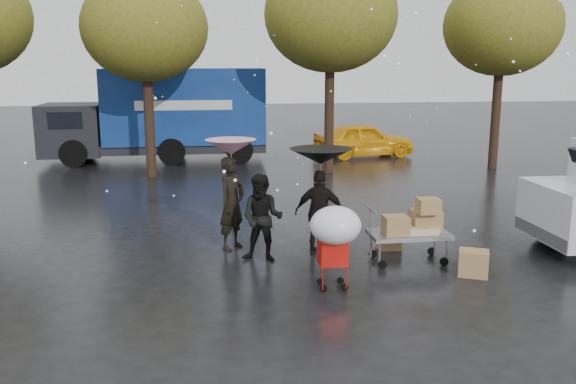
{
  "coord_description": "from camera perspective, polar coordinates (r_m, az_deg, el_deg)",
  "views": [
    {
      "loc": [
        -1.71,
        -10.39,
        3.76
      ],
      "look_at": [
        -0.15,
        1.0,
        1.29
      ],
      "focal_mm": 38.0,
      "sensor_mm": 36.0,
      "label": 1
    }
  ],
  "objects": [
    {
      "name": "ground",
      "position": [
        11.19,
        1.45,
        -7.54
      ],
      "size": [
        90.0,
        90.0,
        0.0
      ],
      "primitive_type": "plane",
      "color": "black",
      "rests_on": "ground"
    },
    {
      "name": "person_pink",
      "position": [
        12.39,
        -5.27,
        -1.06
      ],
      "size": [
        0.79,
        0.82,
        1.89
      ],
      "primitive_type": "imported",
      "rotation": [
        0.0,
        0.0,
        0.87
      ],
      "color": "black",
      "rests_on": "ground"
    },
    {
      "name": "person_middle",
      "position": [
        11.59,
        -2.41,
        -2.46
      ],
      "size": [
        0.99,
        0.88,
        1.69
      ],
      "primitive_type": "imported",
      "rotation": [
        0.0,
        0.0,
        -0.34
      ],
      "color": "black",
      "rests_on": "ground"
    },
    {
      "name": "person_black",
      "position": [
        12.0,
        3.01,
        -1.94
      ],
      "size": [
        1.07,
        0.68,
        1.7
      ],
      "primitive_type": "imported",
      "rotation": [
        0.0,
        0.0,
        2.85
      ],
      "color": "black",
      "rests_on": "ground"
    },
    {
      "name": "umbrella_pink",
      "position": [
        12.19,
        -5.37,
        4.19
      ],
      "size": [
        1.02,
        1.02,
        2.25
      ],
      "color": "#4C4C4C",
      "rests_on": "ground"
    },
    {
      "name": "umbrella_black",
      "position": [
        11.78,
        3.07,
        3.34
      ],
      "size": [
        1.21,
        1.21,
        2.12
      ],
      "color": "#4C4C4C",
      "rests_on": "ground"
    },
    {
      "name": "vendor_cart",
      "position": [
        11.79,
        11.66,
        -3.06
      ],
      "size": [
        1.52,
        0.8,
        1.27
      ],
      "color": "slate",
      "rests_on": "ground"
    },
    {
      "name": "shopping_cart",
      "position": [
        10.01,
        4.42,
        -3.55
      ],
      "size": [
        0.84,
        0.84,
        1.46
      ],
      "color": "#B4110A",
      "rests_on": "ground"
    },
    {
      "name": "blue_truck",
      "position": [
        23.94,
        -11.61,
        7.08
      ],
      "size": [
        8.3,
        2.6,
        3.5
      ],
      "color": "navy",
      "rests_on": "ground"
    },
    {
      "name": "box_ground_near",
      "position": [
        11.46,
        16.96,
        -6.39
      ],
      "size": [
        0.64,
        0.59,
        0.46
      ],
      "primitive_type": "cube",
      "rotation": [
        0.0,
        0.0,
        -0.43
      ],
      "color": "#9B6E44",
      "rests_on": "ground"
    },
    {
      "name": "box_ground_far",
      "position": [
        12.66,
        9.41,
        -4.47
      ],
      "size": [
        0.48,
        0.38,
        0.36
      ],
      "primitive_type": "cube",
      "rotation": [
        0.0,
        0.0,
        -0.04
      ],
      "color": "#9B6E44",
      "rests_on": "ground"
    },
    {
      "name": "yellow_taxi",
      "position": [
        24.65,
        7.06,
        4.86
      ],
      "size": [
        4.2,
        2.17,
        1.37
      ],
      "primitive_type": "imported",
      "rotation": [
        0.0,
        0.0,
        1.72
      ],
      "color": "#FFB20D",
      "rests_on": "ground"
    },
    {
      "name": "tree_row",
      "position": [
        20.47,
        -4.47,
        15.63
      ],
      "size": [
        21.6,
        4.4,
        7.12
      ],
      "color": "black",
      "rests_on": "ground"
    }
  ]
}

